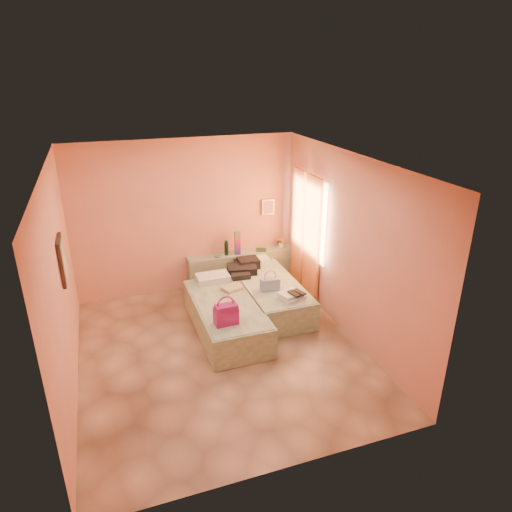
{
  "coord_description": "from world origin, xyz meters",
  "views": [
    {
      "loc": [
        -1.39,
        -5.51,
        3.92
      ],
      "look_at": [
        0.83,
        0.85,
        1.09
      ],
      "focal_mm": 32.0,
      "sensor_mm": 36.0,
      "label": 1
    }
  ],
  "objects_px": {
    "bed_right": "(269,294)",
    "blue_handbag": "(270,284)",
    "water_bottle": "(226,248)",
    "magenta_handbag": "(226,314)",
    "headboard_ledge": "(241,268)",
    "flower_vase": "(281,241)",
    "green_book": "(261,250)",
    "bed_left": "(226,316)",
    "towel_stack": "(292,296)"
  },
  "relations": [
    {
      "from": "water_bottle",
      "to": "flower_vase",
      "type": "xyz_separation_m",
      "value": [
        1.12,
        0.04,
        -0.02
      ]
    },
    {
      "from": "green_book",
      "to": "flower_vase",
      "type": "height_order",
      "value": "flower_vase"
    },
    {
      "from": "headboard_ledge",
      "to": "bed_right",
      "type": "relative_size",
      "value": 1.02
    },
    {
      "from": "magenta_handbag",
      "to": "flower_vase",
      "type": "bearing_deg",
      "value": 47.89
    },
    {
      "from": "green_book",
      "to": "headboard_ledge",
      "type": "bearing_deg",
      "value": -164.72
    },
    {
      "from": "bed_left",
      "to": "blue_handbag",
      "type": "distance_m",
      "value": 0.9
    },
    {
      "from": "bed_left",
      "to": "bed_right",
      "type": "xyz_separation_m",
      "value": [
        0.9,
        0.48,
        0.0
      ]
    },
    {
      "from": "flower_vase",
      "to": "magenta_handbag",
      "type": "height_order",
      "value": "flower_vase"
    },
    {
      "from": "green_book",
      "to": "bed_left",
      "type": "bearing_deg",
      "value": -105.65
    },
    {
      "from": "bed_left",
      "to": "bed_right",
      "type": "relative_size",
      "value": 1.0
    },
    {
      "from": "headboard_ledge",
      "to": "bed_right",
      "type": "height_order",
      "value": "headboard_ledge"
    },
    {
      "from": "bed_left",
      "to": "water_bottle",
      "type": "height_order",
      "value": "water_bottle"
    },
    {
      "from": "headboard_ledge",
      "to": "towel_stack",
      "type": "xyz_separation_m",
      "value": [
        0.29,
        -1.76,
        0.23
      ]
    },
    {
      "from": "blue_handbag",
      "to": "green_book",
      "type": "bearing_deg",
      "value": 81.44
    },
    {
      "from": "towel_stack",
      "to": "bed_left",
      "type": "bearing_deg",
      "value": 167.7
    },
    {
      "from": "water_bottle",
      "to": "towel_stack",
      "type": "xyz_separation_m",
      "value": [
        0.58,
        -1.73,
        -0.24
      ]
    },
    {
      "from": "flower_vase",
      "to": "bed_right",
      "type": "bearing_deg",
      "value": -121.82
    },
    {
      "from": "bed_left",
      "to": "bed_right",
      "type": "distance_m",
      "value": 1.02
    },
    {
      "from": "water_bottle",
      "to": "bed_right",
      "type": "bearing_deg",
      "value": -65.97
    },
    {
      "from": "water_bottle",
      "to": "towel_stack",
      "type": "distance_m",
      "value": 1.84
    },
    {
      "from": "headboard_ledge",
      "to": "flower_vase",
      "type": "height_order",
      "value": "flower_vase"
    },
    {
      "from": "headboard_ledge",
      "to": "green_book",
      "type": "height_order",
      "value": "green_book"
    },
    {
      "from": "green_book",
      "to": "flower_vase",
      "type": "distance_m",
      "value": 0.45
    },
    {
      "from": "bed_left",
      "to": "magenta_handbag",
      "type": "bearing_deg",
      "value": -105.21
    },
    {
      "from": "towel_stack",
      "to": "blue_handbag",
      "type": "bearing_deg",
      "value": 119.15
    },
    {
      "from": "headboard_ledge",
      "to": "water_bottle",
      "type": "xyz_separation_m",
      "value": [
        -0.3,
        -0.03,
        0.46
      ]
    },
    {
      "from": "bed_left",
      "to": "flower_vase",
      "type": "height_order",
      "value": "flower_vase"
    },
    {
      "from": "bed_left",
      "to": "green_book",
      "type": "height_order",
      "value": "green_book"
    },
    {
      "from": "bed_right",
      "to": "water_bottle",
      "type": "relative_size",
      "value": 7.38
    },
    {
      "from": "bed_left",
      "to": "green_book",
      "type": "bearing_deg",
      "value": 52.66
    },
    {
      "from": "bed_left",
      "to": "flower_vase",
      "type": "xyz_separation_m",
      "value": [
        1.56,
        1.55,
        0.52
      ]
    },
    {
      "from": "headboard_ledge",
      "to": "bed_left",
      "type": "bearing_deg",
      "value": -115.83
    },
    {
      "from": "headboard_ledge",
      "to": "blue_handbag",
      "type": "height_order",
      "value": "blue_handbag"
    },
    {
      "from": "water_bottle",
      "to": "towel_stack",
      "type": "height_order",
      "value": "water_bottle"
    },
    {
      "from": "green_book",
      "to": "magenta_handbag",
      "type": "xyz_separation_m",
      "value": [
        -1.29,
        -2.1,
        -0.01
      ]
    },
    {
      "from": "green_book",
      "to": "magenta_handbag",
      "type": "relative_size",
      "value": 0.57
    },
    {
      "from": "water_bottle",
      "to": "magenta_handbag",
      "type": "relative_size",
      "value": 0.81
    },
    {
      "from": "magenta_handbag",
      "to": "blue_handbag",
      "type": "relative_size",
      "value": 1.06
    },
    {
      "from": "headboard_ledge",
      "to": "blue_handbag",
      "type": "bearing_deg",
      "value": -87.32
    },
    {
      "from": "flower_vase",
      "to": "towel_stack",
      "type": "bearing_deg",
      "value": -106.78
    },
    {
      "from": "water_bottle",
      "to": "green_book",
      "type": "relative_size",
      "value": 1.42
    },
    {
      "from": "green_book",
      "to": "flower_vase",
      "type": "relative_size",
      "value": 0.8
    },
    {
      "from": "bed_right",
      "to": "green_book",
      "type": "distance_m",
      "value": 1.11
    },
    {
      "from": "flower_vase",
      "to": "blue_handbag",
      "type": "relative_size",
      "value": 0.76
    },
    {
      "from": "headboard_ledge",
      "to": "towel_stack",
      "type": "relative_size",
      "value": 5.86
    },
    {
      "from": "bed_left",
      "to": "headboard_ledge",
      "type": "bearing_deg",
      "value": 63.89
    },
    {
      "from": "bed_right",
      "to": "blue_handbag",
      "type": "xyz_separation_m",
      "value": [
        -0.09,
        -0.31,
        0.35
      ]
    },
    {
      "from": "flower_vase",
      "to": "towel_stack",
      "type": "relative_size",
      "value": 0.68
    },
    {
      "from": "bed_right",
      "to": "magenta_handbag",
      "type": "xyz_separation_m",
      "value": [
        -1.06,
        -1.09,
        0.41
      ]
    },
    {
      "from": "water_bottle",
      "to": "magenta_handbag",
      "type": "bearing_deg",
      "value": -106.02
    }
  ]
}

